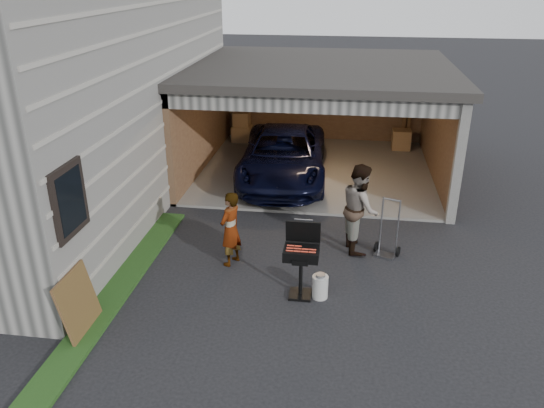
{
  "coord_description": "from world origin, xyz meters",
  "views": [
    {
      "loc": [
        1.52,
        -7.47,
        5.11
      ],
      "look_at": [
        0.24,
        1.41,
        1.15
      ],
      "focal_mm": 35.0,
      "sensor_mm": 36.0,
      "label": 1
    }
  ],
  "objects_px": {
    "minivan": "(283,158)",
    "man": "(360,208)",
    "hand_truck": "(387,244)",
    "bbq_grill": "(301,255)",
    "propane_tank": "(320,287)",
    "plywood_panel": "(78,303)",
    "woman": "(230,229)"
  },
  "relations": [
    {
      "from": "minivan",
      "to": "propane_tank",
      "type": "relative_size",
      "value": 11.36
    },
    {
      "from": "minivan",
      "to": "man",
      "type": "height_order",
      "value": "man"
    },
    {
      "from": "minivan",
      "to": "bbq_grill",
      "type": "height_order",
      "value": "bbq_grill"
    },
    {
      "from": "man",
      "to": "propane_tank",
      "type": "relative_size",
      "value": 4.35
    },
    {
      "from": "minivan",
      "to": "plywood_panel",
      "type": "relative_size",
      "value": 4.57
    },
    {
      "from": "bbq_grill",
      "to": "hand_truck",
      "type": "bearing_deg",
      "value": 47.05
    },
    {
      "from": "propane_tank",
      "to": "plywood_panel",
      "type": "relative_size",
      "value": 0.4
    },
    {
      "from": "man",
      "to": "bbq_grill",
      "type": "xyz_separation_m",
      "value": [
        -0.96,
        -1.83,
        -0.11
      ]
    },
    {
      "from": "minivan",
      "to": "woman",
      "type": "distance_m",
      "value": 4.46
    },
    {
      "from": "minivan",
      "to": "woman",
      "type": "xyz_separation_m",
      "value": [
        -0.43,
        -4.44,
        0.08
      ]
    },
    {
      "from": "hand_truck",
      "to": "woman",
      "type": "bearing_deg",
      "value": -144.62
    },
    {
      "from": "woman",
      "to": "bbq_grill",
      "type": "bearing_deg",
      "value": 81.22
    },
    {
      "from": "propane_tank",
      "to": "bbq_grill",
      "type": "bearing_deg",
      "value": 175.41
    },
    {
      "from": "woman",
      "to": "plywood_panel",
      "type": "height_order",
      "value": "woman"
    },
    {
      "from": "bbq_grill",
      "to": "woman",
      "type": "bearing_deg",
      "value": 147.82
    },
    {
      "from": "man",
      "to": "hand_truck",
      "type": "xyz_separation_m",
      "value": [
        0.56,
        -0.19,
        -0.66
      ]
    },
    {
      "from": "bbq_grill",
      "to": "plywood_panel",
      "type": "bearing_deg",
      "value": -155.5
    },
    {
      "from": "propane_tank",
      "to": "hand_truck",
      "type": "xyz_separation_m",
      "value": [
        1.2,
        1.67,
        0.02
      ]
    },
    {
      "from": "woman",
      "to": "plywood_panel",
      "type": "bearing_deg",
      "value": -14.57
    },
    {
      "from": "propane_tank",
      "to": "hand_truck",
      "type": "height_order",
      "value": "hand_truck"
    },
    {
      "from": "propane_tank",
      "to": "woman",
      "type": "bearing_deg",
      "value": 152.34
    },
    {
      "from": "hand_truck",
      "to": "plywood_panel",
      "type": "bearing_deg",
      "value": -126.0
    },
    {
      "from": "minivan",
      "to": "plywood_panel",
      "type": "bearing_deg",
      "value": -111.91
    },
    {
      "from": "woman",
      "to": "propane_tank",
      "type": "xyz_separation_m",
      "value": [
        1.73,
        -0.91,
        -0.52
      ]
    },
    {
      "from": "propane_tank",
      "to": "plywood_panel",
      "type": "xyz_separation_m",
      "value": [
        -3.57,
        -1.45,
        0.3
      ]
    },
    {
      "from": "propane_tank",
      "to": "hand_truck",
      "type": "distance_m",
      "value": 2.05
    },
    {
      "from": "propane_tank",
      "to": "hand_truck",
      "type": "relative_size",
      "value": 0.35
    },
    {
      "from": "hand_truck",
      "to": "bbq_grill",
      "type": "bearing_deg",
      "value": -112.14
    },
    {
      "from": "man",
      "to": "woman",
      "type": "bearing_deg",
      "value": 100.51
    },
    {
      "from": "woman",
      "to": "propane_tank",
      "type": "relative_size",
      "value": 3.56
    },
    {
      "from": "minivan",
      "to": "bbq_grill",
      "type": "distance_m",
      "value": 5.41
    },
    {
      "from": "bbq_grill",
      "to": "hand_truck",
      "type": "distance_m",
      "value": 2.31
    }
  ]
}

